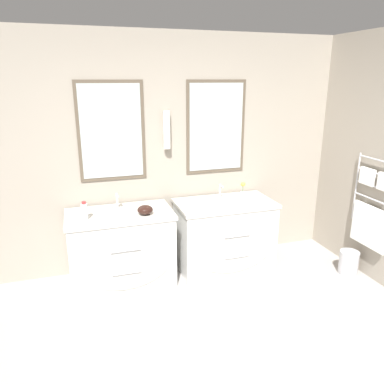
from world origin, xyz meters
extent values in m
cube|color=#9E9384|center=(0.00, 2.18, 1.30)|extent=(5.88, 0.06, 2.60)
cube|color=brown|center=(-0.48, 2.15, 1.58)|extent=(0.70, 0.01, 1.04)
cube|color=#B2BCBA|center=(-0.48, 2.14, 1.58)|extent=(0.63, 0.01, 0.97)
cube|color=brown|center=(0.69, 2.15, 1.58)|extent=(0.70, 0.01, 1.04)
cube|color=#B2BCBA|center=(0.69, 2.14, 1.58)|extent=(0.63, 0.01, 0.97)
cylinder|color=white|center=(0.11, 2.10, 1.58)|extent=(0.08, 0.08, 0.41)
cube|color=silver|center=(0.11, 2.14, 1.58)|extent=(0.05, 0.02, 0.08)
cylinder|color=silver|center=(2.11, 1.43, 0.96)|extent=(0.02, 0.02, 0.77)
cylinder|color=silver|center=(2.11, 1.14, 1.31)|extent=(0.02, 0.58, 0.02)
cylinder|color=silver|center=(2.11, 1.14, 1.17)|extent=(0.02, 0.58, 0.02)
cylinder|color=silver|center=(2.11, 1.14, 1.03)|extent=(0.02, 0.58, 0.02)
cylinder|color=silver|center=(2.11, 1.14, 0.89)|extent=(0.02, 0.58, 0.02)
cylinder|color=silver|center=(2.11, 1.14, 0.75)|extent=(0.02, 0.58, 0.02)
cylinder|color=silver|center=(2.11, 1.14, 0.61)|extent=(0.02, 0.58, 0.02)
cube|color=white|center=(2.09, 1.14, 0.59)|extent=(0.04, 0.49, 0.45)
cube|color=white|center=(2.09, 1.27, 1.12)|extent=(0.04, 0.20, 0.18)
cube|color=white|center=(-0.48, 1.82, 0.38)|extent=(1.06, 0.58, 0.76)
ellipsoid|color=white|center=(-0.48, 1.53, 0.38)|extent=(0.97, 0.13, 0.63)
cube|color=beige|center=(-0.48, 1.82, 0.77)|extent=(1.09, 0.61, 0.04)
ellipsoid|color=white|center=(-0.48, 1.79, 0.75)|extent=(0.46, 0.40, 0.09)
cylinder|color=silver|center=(-0.48, 1.46, 0.53)|extent=(0.29, 0.01, 0.01)
cylinder|color=silver|center=(-0.48, 1.46, 0.29)|extent=(0.29, 0.01, 0.01)
cube|color=white|center=(0.69, 1.82, 0.38)|extent=(1.06, 0.58, 0.76)
ellipsoid|color=white|center=(0.69, 1.53, 0.38)|extent=(0.97, 0.13, 0.63)
cube|color=beige|center=(0.69, 1.82, 0.77)|extent=(1.09, 0.61, 0.04)
ellipsoid|color=white|center=(0.69, 1.79, 0.75)|extent=(0.46, 0.40, 0.09)
cylinder|color=silver|center=(0.69, 1.46, 0.53)|extent=(0.29, 0.01, 0.01)
cylinder|color=silver|center=(0.69, 1.46, 0.29)|extent=(0.29, 0.01, 0.01)
cylinder|color=silver|center=(-0.48, 1.98, 0.87)|extent=(0.02, 0.02, 0.16)
cylinder|color=silver|center=(-0.48, 1.93, 0.94)|extent=(0.02, 0.09, 0.02)
cylinder|color=silver|center=(-0.55, 1.98, 0.81)|extent=(0.03, 0.03, 0.04)
cylinder|color=silver|center=(-0.41, 1.98, 0.81)|extent=(0.03, 0.03, 0.04)
cylinder|color=silver|center=(0.69, 1.98, 0.87)|extent=(0.02, 0.02, 0.16)
cylinder|color=silver|center=(0.69, 1.93, 0.94)|extent=(0.02, 0.09, 0.02)
cylinder|color=silver|center=(0.62, 1.98, 0.81)|extent=(0.03, 0.03, 0.04)
cylinder|color=silver|center=(0.76, 1.98, 0.81)|extent=(0.03, 0.03, 0.04)
cylinder|color=silver|center=(-0.82, 1.72, 0.87)|extent=(0.06, 0.06, 0.16)
cylinder|color=red|center=(-0.82, 1.72, 0.97)|extent=(0.04, 0.04, 0.02)
ellipsoid|color=black|center=(-0.23, 1.69, 0.84)|extent=(0.16, 0.16, 0.09)
cylinder|color=silver|center=(0.90, 1.81, 0.84)|extent=(0.06, 0.06, 0.10)
cylinder|color=#477238|center=(0.90, 1.81, 0.94)|extent=(0.01, 0.01, 0.09)
sphere|color=#E5BF47|center=(0.90, 1.81, 0.99)|extent=(0.05, 0.05, 0.05)
cube|color=white|center=(0.49, 1.71, 0.81)|extent=(0.11, 0.08, 0.02)
ellipsoid|color=#F2E5CC|center=(0.49, 1.71, 0.83)|extent=(0.07, 0.05, 0.02)
cylinder|color=#B7B7BC|center=(1.97, 1.24, 0.13)|extent=(0.21, 0.21, 0.27)
torus|color=#B7B7BC|center=(1.97, 1.24, 0.26)|extent=(0.21, 0.21, 0.01)
camera|label=1|loc=(-0.85, -1.85, 2.12)|focal=35.00mm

